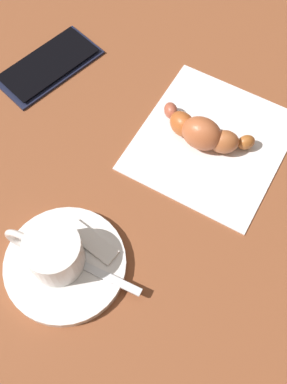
% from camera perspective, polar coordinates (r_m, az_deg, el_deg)
% --- Properties ---
extents(ground_plane, '(1.80, 1.80, 0.00)m').
position_cam_1_polar(ground_plane, '(0.59, 0.58, 0.63)').
color(ground_plane, brown).
extents(saucer, '(0.14, 0.14, 0.01)m').
position_cam_1_polar(saucer, '(0.55, -9.50, -8.69)').
color(saucer, white).
rests_on(saucer, ground).
extents(espresso_cup, '(0.06, 0.09, 0.05)m').
position_cam_1_polar(espresso_cup, '(0.52, -11.02, -7.22)').
color(espresso_cup, white).
rests_on(espresso_cup, saucer).
extents(teaspoon, '(0.03, 0.14, 0.01)m').
position_cam_1_polar(teaspoon, '(0.54, -9.24, -7.88)').
color(teaspoon, silver).
rests_on(teaspoon, saucer).
extents(sugar_packet, '(0.03, 0.07, 0.01)m').
position_cam_1_polar(sugar_packet, '(0.54, -6.34, -6.07)').
color(sugar_packet, white).
rests_on(sugar_packet, saucer).
extents(napkin, '(0.21, 0.20, 0.00)m').
position_cam_1_polar(napkin, '(0.63, 8.27, 6.12)').
color(napkin, white).
rests_on(napkin, ground).
extents(croissant, '(0.06, 0.14, 0.05)m').
position_cam_1_polar(croissant, '(0.61, 7.23, 7.20)').
color(croissant, '#A75039').
rests_on(croissant, napkin).
extents(cell_phone, '(0.16, 0.10, 0.01)m').
position_cam_1_polar(cell_phone, '(0.71, -11.47, 14.92)').
color(cell_phone, '#191D33').
rests_on(cell_phone, ground).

